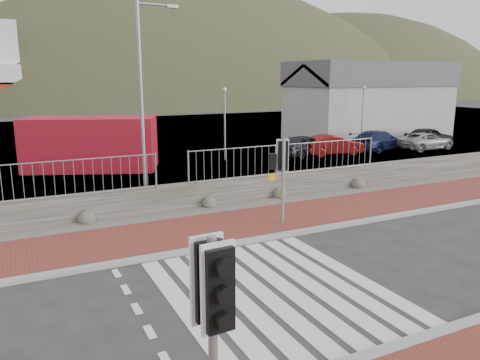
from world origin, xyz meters
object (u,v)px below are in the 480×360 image
car_b (333,145)px  traffic_signal_far (282,163)px  car_c (378,140)px  traffic_signal_near (213,303)px  car_a (305,145)px  car_e (429,136)px  streetlight (145,95)px  shipping_container (91,144)px  car_d (426,141)px

car_b → traffic_signal_far: bearing=142.7°
car_b → car_c: (3.78, 0.23, 0.03)m
traffic_signal_near → car_a: size_ratio=0.76×
car_c → car_e: bearing=-103.5°
traffic_signal_near → car_e: 31.16m
traffic_signal_far → streetlight: 5.60m
shipping_container → car_c: size_ratio=1.43×
car_c → car_e: (5.14, 0.50, -0.05)m
streetlight → shipping_container: bearing=90.3°
streetlight → car_b: streetlight is taller
traffic_signal_far → shipping_container: traffic_signal_far is taller
traffic_signal_near → shipping_container: (1.73, 20.15, -0.77)m
car_a → car_b: car_a is taller
streetlight → car_e: (22.17, 7.15, -3.46)m
traffic_signal_near → car_d: size_ratio=0.74×
car_e → car_a: bearing=96.4°
car_a → car_c: bearing=-105.9°
car_b → car_d: car_b is taller
traffic_signal_far → streetlight: (-3.22, 4.12, 2.02)m
traffic_signal_near → car_b: size_ratio=0.77×
traffic_signal_far → car_e: (18.96, 11.27, -1.44)m
streetlight → shipping_container: 8.73m
traffic_signal_far → car_c: (13.81, 10.77, -1.39)m
car_b → car_a: bearing=83.5°
traffic_signal_near → car_c: bearing=40.7°
streetlight → car_a: bearing=26.1°
car_b → car_c: car_c is taller
traffic_signal_far → car_a: bearing=-109.8°
traffic_signal_near → shipping_container: traffic_signal_near is taller
car_a → car_d: size_ratio=0.97×
car_b → car_e: size_ratio=1.06×
car_d → car_e: car_e is taller
car_c → car_a: bearing=69.2°
streetlight → traffic_signal_far: bearing=-56.6°
car_d → car_e: (2.01, 1.57, 0.05)m
traffic_signal_near → car_b: (15.70, 18.31, -1.50)m
shipping_container → car_a: size_ratio=1.67×
shipping_container → car_d: (20.88, -2.68, -0.79)m
traffic_signal_far → car_b: (10.03, 10.54, -1.42)m
shipping_container → car_e: (22.89, -1.11, -0.74)m
car_a → car_e: bearing=-102.4°
car_c → streetlight: bearing=92.3°
car_b → car_e: car_b is taller
car_e → car_c: bearing=100.2°
car_c → car_b: bearing=74.4°
traffic_signal_near → car_b: 24.17m
shipping_container → car_d: size_ratio=1.62×
car_d → car_e: size_ratio=1.12×
traffic_signal_near → car_c: 26.93m
car_c → car_d: size_ratio=1.13×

